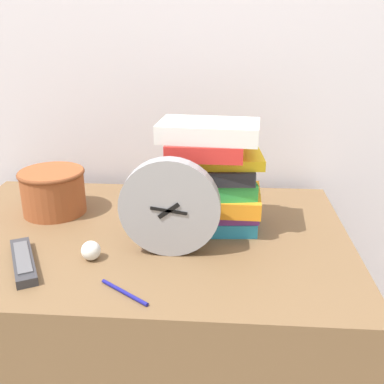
{
  "coord_description": "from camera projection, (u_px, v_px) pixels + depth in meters",
  "views": [
    {
      "loc": [
        0.2,
        -0.67,
        1.26
      ],
      "look_at": [
        0.13,
        0.32,
        0.87
      ],
      "focal_mm": 42.0,
      "sensor_mm": 36.0,
      "label": 1
    }
  ],
  "objects": [
    {
      "name": "tv_remote",
      "position": [
        23.0,
        261.0,
        0.99
      ],
      "size": [
        0.13,
        0.2,
        0.02
      ],
      "color": "#333338",
      "rests_on": "desk"
    },
    {
      "name": "crumpled_paper_ball",
      "position": [
        91.0,
        251.0,
        1.01
      ],
      "size": [
        0.04,
        0.04,
        0.04
      ],
      "color": "white",
      "rests_on": "desk"
    },
    {
      "name": "book_stack",
      "position": [
        212.0,
        176.0,
        1.13
      ],
      "size": [
        0.26,
        0.19,
        0.28
      ],
      "color": "#2D9ED1",
      "rests_on": "desk"
    },
    {
      "name": "desk",
      "position": [
        147.0,
        349.0,
        1.28
      ],
      "size": [
        1.05,
        0.7,
        0.74
      ],
      "color": "brown",
      "rests_on": "ground_plane"
    },
    {
      "name": "wall_back",
      "position": [
        160.0,
        37.0,
        1.37
      ],
      "size": [
        6.0,
        0.04,
        2.4
      ],
      "color": "silver",
      "rests_on": "ground_plane"
    },
    {
      "name": "desk_clock",
      "position": [
        170.0,
        208.0,
        1.01
      ],
      "size": [
        0.23,
        0.04,
        0.23
      ],
      "color": "#99999E",
      "rests_on": "desk"
    },
    {
      "name": "basket",
      "position": [
        53.0,
        190.0,
        1.25
      ],
      "size": [
        0.18,
        0.18,
        0.12
      ],
      "color": "#994C28",
      "rests_on": "desk"
    },
    {
      "name": "pen",
      "position": [
        124.0,
        292.0,
        0.89
      ],
      "size": [
        0.11,
        0.08,
        0.01
      ],
      "color": "navy",
      "rests_on": "desk"
    }
  ]
}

